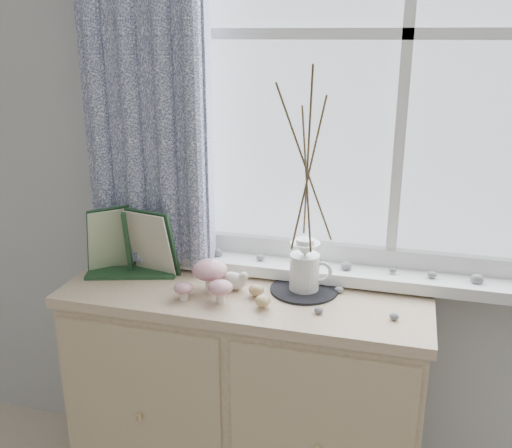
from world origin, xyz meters
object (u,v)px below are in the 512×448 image
twig_pitcher (308,165)px  sideboard (246,401)px  botanical_book (125,244)px  toadstool_cluster (209,276)px

twig_pitcher → sideboard: bearing=-179.2°
sideboard → botanical_book: size_ratio=3.36×
sideboard → twig_pitcher: bearing=15.3°
botanical_book → toadstool_cluster: bearing=-26.1°
toadstool_cluster → twig_pitcher: 0.47m
sideboard → botanical_book: (-0.42, -0.01, 0.55)m
sideboard → toadstool_cluster: size_ratio=6.30×
sideboard → twig_pitcher: twig_pitcher is taller
sideboard → twig_pitcher: (0.19, 0.05, 0.85)m
botanical_book → twig_pitcher: 0.68m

